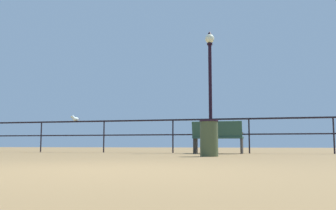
% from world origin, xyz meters
% --- Properties ---
extents(ground_plane, '(60.00, 60.00, 0.00)m').
position_xyz_m(ground_plane, '(0.00, 0.00, 0.00)').
color(ground_plane, olive).
extents(pier_railing, '(25.78, 0.05, 1.05)m').
position_xyz_m(pier_railing, '(-0.00, 7.98, 0.79)').
color(pier_railing, black).
rests_on(pier_railing, ground_plane).
extents(bench_near_left, '(1.44, 0.73, 0.92)m').
position_xyz_m(bench_near_left, '(0.31, 7.33, 0.50)').
color(bench_near_left, '#28483A').
rests_on(bench_near_left, ground_plane).
extents(lamppost_center, '(0.30, 0.30, 3.90)m').
position_xyz_m(lamppost_center, '(-0.02, 8.27, 2.17)').
color(lamppost_center, black).
rests_on(lamppost_center, ground_plane).
extents(seagull_on_rail, '(0.23, 0.36, 0.18)m').
position_xyz_m(seagull_on_rail, '(-4.56, 7.96, 1.13)').
color(seagull_on_rail, white).
rests_on(seagull_on_rail, pier_railing).
extents(trash_bin, '(0.41, 0.41, 0.80)m').
position_xyz_m(trash_bin, '(0.44, 4.73, 0.40)').
color(trash_bin, '#404C2E').
rests_on(trash_bin, ground_plane).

